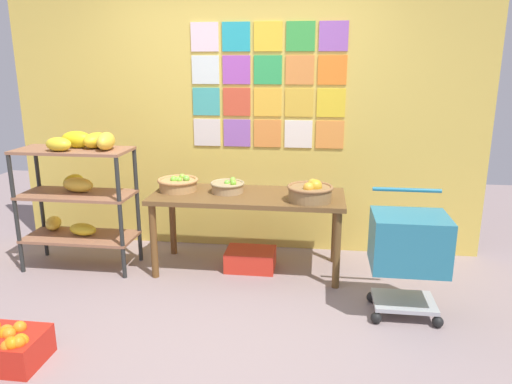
# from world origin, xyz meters

# --- Properties ---
(ground) EXTENTS (9.02, 9.02, 0.00)m
(ground) POSITION_xyz_m (0.00, 0.00, 0.00)
(ground) COLOR gray
(back_wall_with_art) EXTENTS (4.51, 0.07, 2.64)m
(back_wall_with_art) POSITION_xyz_m (0.01, 1.54, 1.32)
(back_wall_with_art) COLOR #DBBB4E
(back_wall_with_art) RESTS_ON ground
(banana_shelf_unit) EXTENTS (0.98, 0.50, 1.23)m
(banana_shelf_unit) POSITION_xyz_m (-1.36, 0.84, 0.77)
(banana_shelf_unit) COLOR #272928
(banana_shelf_unit) RESTS_ON ground
(display_table) EXTENTS (1.65, 0.66, 0.69)m
(display_table) POSITION_xyz_m (0.13, 0.95, 0.61)
(display_table) COLOR brown
(display_table) RESTS_ON ground
(fruit_basket_back_right) EXTENTS (0.36, 0.36, 0.14)m
(fruit_basket_back_right) POSITION_xyz_m (-0.50, 0.99, 0.76)
(fruit_basket_back_right) COLOR tan
(fruit_basket_back_right) RESTS_ON display_table
(fruit_basket_left) EXTENTS (0.38, 0.38, 0.19)m
(fruit_basket_left) POSITION_xyz_m (0.66, 0.80, 0.77)
(fruit_basket_left) COLOR olive
(fruit_basket_left) RESTS_ON display_table
(fruit_basket_right) EXTENTS (0.30, 0.30, 0.12)m
(fruit_basket_right) POSITION_xyz_m (-0.06, 0.99, 0.75)
(fruit_basket_right) COLOR tan
(fruit_basket_right) RESTS_ON display_table
(produce_crate_under_table) EXTENTS (0.44, 0.31, 0.18)m
(produce_crate_under_table) POSITION_xyz_m (0.15, 0.96, 0.09)
(produce_crate_under_table) COLOR red
(produce_crate_under_table) RESTS_ON ground
(orange_crate_foreground) EXTENTS (0.44, 0.34, 0.25)m
(orange_crate_foreground) POSITION_xyz_m (-1.13, -0.64, 0.12)
(orange_crate_foreground) COLOR red
(orange_crate_foreground) RESTS_ON ground
(shopping_cart) EXTENTS (0.52, 0.46, 0.90)m
(shopping_cart) POSITION_xyz_m (1.38, 0.30, 0.53)
(shopping_cart) COLOR black
(shopping_cart) RESTS_ON ground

